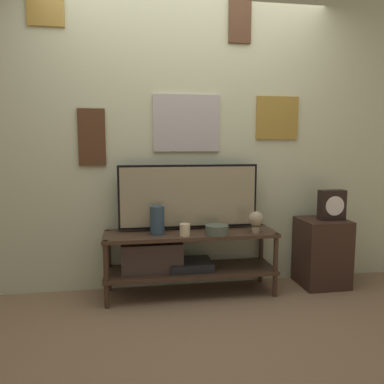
% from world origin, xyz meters
% --- Properties ---
extents(ground_plane, '(12.00, 12.00, 0.00)m').
position_xyz_m(ground_plane, '(0.00, 0.00, 0.00)').
color(ground_plane, '#846647').
extents(wall_back, '(6.40, 0.08, 2.70)m').
position_xyz_m(wall_back, '(-0.00, 0.50, 1.36)').
color(wall_back, beige).
rests_on(wall_back, ground_plane).
extents(media_console, '(1.44, 0.41, 0.54)m').
position_xyz_m(media_console, '(-0.12, 0.25, 0.34)').
color(media_console, '#422D1E').
rests_on(media_console, ground_plane).
extents(television, '(1.20, 0.05, 0.56)m').
position_xyz_m(television, '(-0.00, 0.34, 0.83)').
color(television, black).
rests_on(television, media_console).
extents(vase_wide_bowl, '(0.19, 0.19, 0.08)m').
position_xyz_m(vase_wide_bowl, '(0.20, 0.13, 0.58)').
color(vase_wide_bowl, '#4C5647').
rests_on(vase_wide_bowl, media_console).
extents(vase_tall_ceramic, '(0.12, 0.12, 0.23)m').
position_xyz_m(vase_tall_ceramic, '(-0.28, 0.21, 0.66)').
color(vase_tall_ceramic, '#2D4251').
rests_on(vase_tall_ceramic, media_console).
extents(candle_jar, '(0.08, 0.08, 0.10)m').
position_xyz_m(candle_jar, '(-0.07, 0.12, 0.59)').
color(candle_jar, beige).
rests_on(candle_jar, media_console).
extents(decorative_bust, '(0.12, 0.12, 0.18)m').
position_xyz_m(decorative_bust, '(0.53, 0.12, 0.65)').
color(decorative_bust, tan).
rests_on(decorative_bust, media_console).
extents(side_table, '(0.41, 0.38, 0.61)m').
position_xyz_m(side_table, '(1.21, 0.26, 0.30)').
color(side_table, '#382319').
rests_on(side_table, ground_plane).
extents(mantel_clock, '(0.23, 0.11, 0.27)m').
position_xyz_m(mantel_clock, '(1.27, 0.23, 0.74)').
color(mantel_clock, black).
rests_on(mantel_clock, side_table).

